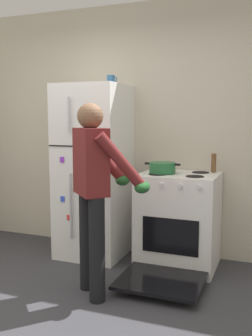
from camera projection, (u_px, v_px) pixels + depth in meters
ground at (41, 332)px, 2.70m from camera, size 8.00×8.00×0.00m
kitchen_wall_back at (137, 130)px, 4.33m from camera, size 6.00×0.10×2.70m
refrigerator at (94, 171)px, 4.16m from camera, size 0.68×0.72×1.82m
stove_range at (178, 221)px, 3.86m from camera, size 0.76×1.24×0.94m
person_cook at (95, 183)px, 3.17m from camera, size 0.66×0.69×1.60m
red_pot at (162, 168)px, 3.82m from camera, size 0.36×0.26×0.10m
coffee_mug at (111, 80)px, 4.02m from camera, size 0.11×0.08×0.10m
pepper_mill at (214, 163)px, 3.88m from camera, size 0.05×0.05×0.19m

